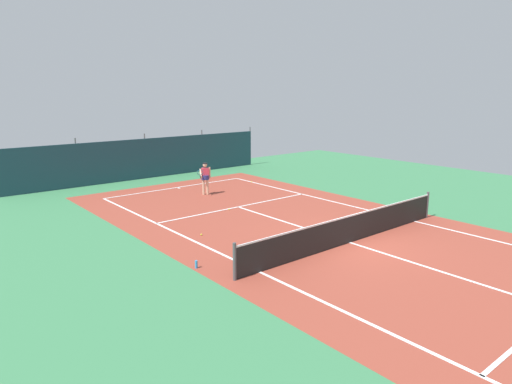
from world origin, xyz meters
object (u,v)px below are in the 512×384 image
tennis_player (205,176)px  water_bottle (196,264)px  tennis_ball_midcourt (229,209)px  tennis_ball_by_sideline (252,182)px  tennis_net (350,229)px  tennis_ball_near_player (201,235)px  parked_car (173,153)px

tennis_player → water_bottle: tennis_player is taller
tennis_ball_midcourt → tennis_ball_by_sideline: bearing=41.7°
tennis_net → tennis_ball_near_player: (-3.55, 3.98, -0.48)m
tennis_player → tennis_net: bearing=116.5°
tennis_player → tennis_ball_midcourt: size_ratio=24.85×
parked_car → water_bottle: parked_car is taller
tennis_player → tennis_ball_midcourt: tennis_player is taller
tennis_net → tennis_player: tennis_player is taller
tennis_ball_midcourt → tennis_ball_by_sideline: (4.69, 4.19, 0.00)m
tennis_net → tennis_player: (0.26, 9.48, 0.45)m
tennis_player → tennis_ball_near_player: 6.76m
tennis_ball_near_player → tennis_player: bearing=55.3°
tennis_player → parked_car: 10.08m
tennis_ball_midcourt → tennis_ball_by_sideline: size_ratio=1.00×
water_bottle → tennis_net: bearing=-14.9°
tennis_ball_near_player → tennis_ball_midcourt: 3.70m
tennis_ball_near_player → water_bottle: size_ratio=0.28×
tennis_ball_near_player → tennis_ball_by_sideline: same height
tennis_ball_midcourt → water_bottle: 6.76m
tennis_ball_by_sideline → tennis_net: bearing=-111.3°
tennis_net → tennis_ball_near_player: 5.35m
water_bottle → tennis_ball_midcourt: bearing=45.4°
tennis_ball_near_player → tennis_ball_by_sideline: (7.62, 6.46, 0.00)m
tennis_net → tennis_ball_midcourt: tennis_net is taller
tennis_player → water_bottle: size_ratio=6.83×
tennis_ball_midcourt → parked_car: bearing=70.9°
parked_car → tennis_ball_midcourt: bearing=67.3°
tennis_net → water_bottle: (-5.37, 1.43, -0.39)m
tennis_ball_midcourt → parked_car: parked_car is taller
tennis_player → parked_car: bearing=-82.2°
tennis_player → water_bottle: bearing=83.1°
tennis_ball_midcourt → tennis_net: bearing=-84.3°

